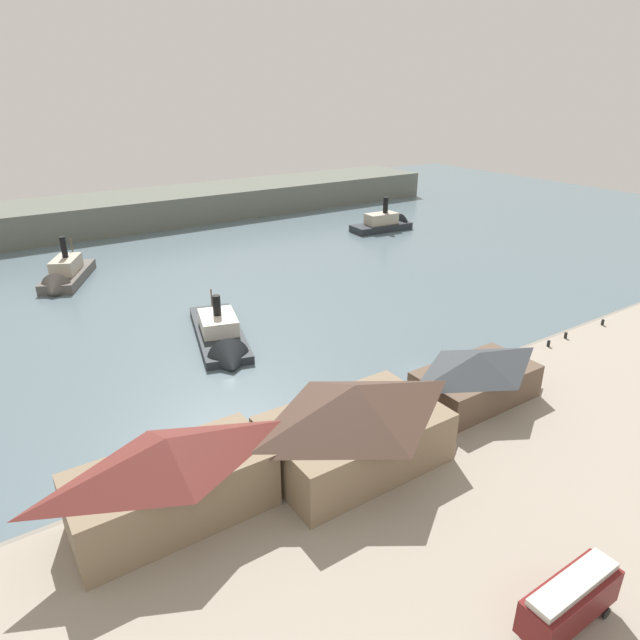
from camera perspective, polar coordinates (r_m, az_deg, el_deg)
The scene contains 14 objects.
ground_plane at distance 76.49m, azimuth 10.66°, elevation -5.49°, with size 320.00×320.00×0.00m, color slate.
quay_promenade at distance 64.99m, azimuth 24.49°, elevation -12.38°, with size 110.00×36.00×1.20m, color #9E9384.
seawall_edge at distance 74.09m, azimuth 12.61°, elevation -6.22°, with size 110.00×0.80×1.00m, color gray.
ferry_shed_west_terminal at distance 50.33m, azimuth -15.16°, elevation -15.49°, with size 17.28×8.27×8.15m.
ferry_shed_east_terminal at distance 54.81m, azimuth 3.58°, elevation -10.66°, with size 17.67×11.51×8.76m.
ferry_shed_central_terminal at distance 68.17m, azimuth 15.87°, elevation -5.59°, with size 14.96×8.35×6.24m.
street_tram at distance 45.68m, azimuth 24.46°, elevation -24.81°, with size 8.22×2.81×4.13m.
mooring_post_west at distance 90.29m, azimuth 24.09°, elevation -1.46°, with size 0.44×0.44×0.90m, color black.
mooring_post_center_east at distance 97.78m, azimuth 27.22°, elevation -0.21°, with size 0.44×0.44×0.90m, color black.
mooring_post_east at distance 86.50m, azimuth 22.57°, elevation -2.26°, with size 0.44×0.44×0.90m, color black.
ferry_moored_east at distance 152.79m, azimuth 6.97°, elevation 9.87°, with size 18.46×7.60×10.77m.
ferry_mid_harbor at distance 119.44m, azimuth -24.94°, elevation 4.10°, with size 14.00×19.59×10.82m.
ferry_approaching_west at distance 83.59m, azimuth -10.06°, elevation -2.03°, with size 12.47×24.33×9.21m.
far_headland at distance 167.41m, azimuth -16.64°, elevation 11.08°, with size 180.00×24.00×8.00m, color #60665B.
Camera 1 is at (-48.38, -47.03, 36.04)m, focal length 30.92 mm.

